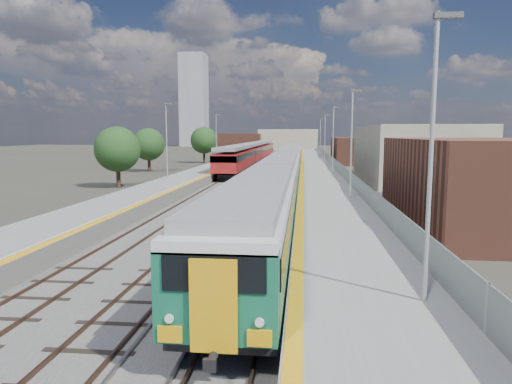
# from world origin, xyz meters

# --- Properties ---
(ground) EXTENTS (320.00, 320.00, 0.00)m
(ground) POSITION_xyz_m (0.00, 50.00, 0.00)
(ground) COLOR #47443A
(ground) RESTS_ON ground
(ballast_bed) EXTENTS (10.50, 155.00, 0.06)m
(ballast_bed) POSITION_xyz_m (-2.25, 52.50, 0.03)
(ballast_bed) COLOR #565451
(ballast_bed) RESTS_ON ground
(tracks) EXTENTS (8.96, 160.00, 0.17)m
(tracks) POSITION_xyz_m (-1.65, 54.18, 0.11)
(tracks) COLOR #4C3323
(tracks) RESTS_ON ground
(platform_right) EXTENTS (4.70, 155.00, 8.52)m
(platform_right) POSITION_xyz_m (5.28, 52.49, 0.54)
(platform_right) COLOR slate
(platform_right) RESTS_ON ground
(platform_left) EXTENTS (4.30, 155.00, 8.52)m
(platform_left) POSITION_xyz_m (-9.05, 52.49, 0.52)
(platform_left) COLOR slate
(platform_left) RESTS_ON ground
(buildings) EXTENTS (72.00, 185.50, 40.00)m
(buildings) POSITION_xyz_m (-18.12, 138.60, 10.70)
(buildings) COLOR brown
(buildings) RESTS_ON ground
(green_train) EXTENTS (2.75, 76.54, 3.02)m
(green_train) POSITION_xyz_m (1.50, 36.99, 2.13)
(green_train) COLOR black
(green_train) RESTS_ON ground
(red_train) EXTENTS (3.01, 61.00, 3.80)m
(red_train) POSITION_xyz_m (-5.50, 69.95, 2.25)
(red_train) COLOR black
(red_train) RESTS_ON ground
(tree_a) EXTENTS (4.61, 4.61, 6.25)m
(tree_a) POSITION_xyz_m (-15.54, 34.57, 3.93)
(tree_a) COLOR #382619
(tree_a) RESTS_ON ground
(tree_b) EXTENTS (4.66, 4.66, 6.32)m
(tree_b) POSITION_xyz_m (-19.07, 54.21, 3.97)
(tree_b) COLOR #382619
(tree_b) RESTS_ON ground
(tree_c) EXTENTS (5.02, 5.02, 6.81)m
(tree_c) POSITION_xyz_m (-15.35, 74.43, 4.28)
(tree_c) COLOR #382619
(tree_c) RESTS_ON ground
(tree_d) EXTENTS (4.74, 4.74, 6.42)m
(tree_d) POSITION_xyz_m (21.54, 62.36, 4.04)
(tree_d) COLOR #382619
(tree_d) RESTS_ON ground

